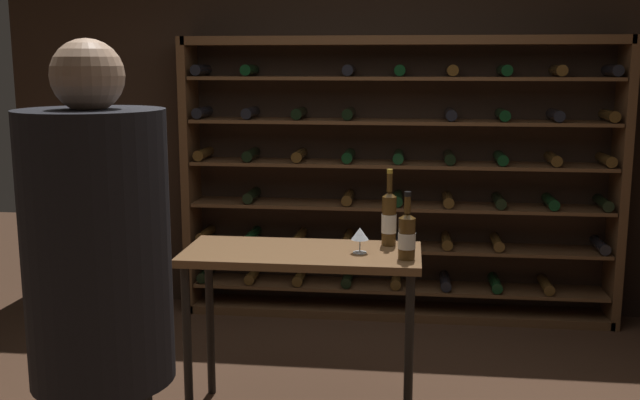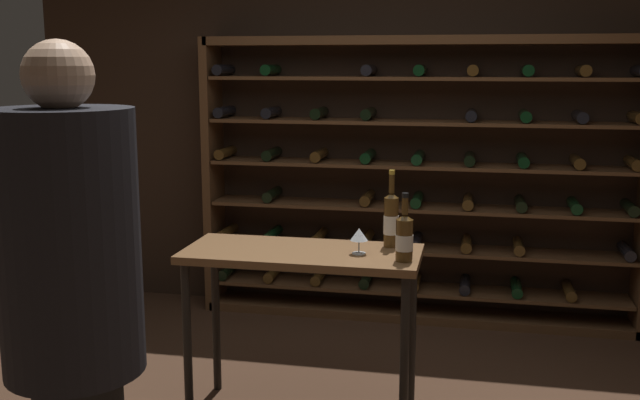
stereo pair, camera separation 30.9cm
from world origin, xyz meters
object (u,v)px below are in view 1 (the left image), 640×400
at_px(wine_bottle_amber_reserve, 407,235).
at_px(wine_glass_stemmed_center, 360,235).
at_px(tasting_table, 302,272).
at_px(person_host_in_suit, 101,309).
at_px(wine_bottle_green_slim, 389,218).
at_px(wine_rack, 398,181).

distance_m(wine_bottle_amber_reserve, wine_glass_stemmed_center, 0.25).
xyz_separation_m(tasting_table, person_host_in_suit, (-0.45, -1.40, 0.26)).
bearing_deg(wine_bottle_green_slim, wine_bottle_amber_reserve, -70.71).
xyz_separation_m(wine_rack, wine_bottle_amber_reserve, (0.07, -1.74, 0.01)).
height_order(person_host_in_suit, wine_glass_stemmed_center, person_host_in_suit).
bearing_deg(tasting_table, wine_bottle_green_slim, 20.76).
relative_size(wine_rack, person_host_in_suit, 1.63).
relative_size(wine_rack, wine_bottle_green_slim, 7.76).
bearing_deg(wine_glass_stemmed_center, wine_bottle_green_slim, 52.26).
bearing_deg(wine_rack, tasting_table, -105.42).
xyz_separation_m(wine_bottle_green_slim, wine_bottle_amber_reserve, (0.09, -0.27, -0.03)).
bearing_deg(tasting_table, wine_rack, 74.58).
xyz_separation_m(person_host_in_suit, wine_glass_stemmed_center, (0.74, 1.38, -0.06)).
relative_size(wine_rack, wine_bottle_amber_reserve, 9.36).
bearing_deg(wine_glass_stemmed_center, wine_rack, 84.47).
bearing_deg(person_host_in_suit, wine_bottle_amber_reserve, -38.26).
distance_m(wine_rack, wine_bottle_amber_reserve, 1.74).
xyz_separation_m(tasting_table, wine_bottle_green_slim, (0.43, 0.16, 0.26)).
distance_m(wine_bottle_green_slim, wine_bottle_amber_reserve, 0.28).
height_order(tasting_table, wine_bottle_amber_reserve, wine_bottle_amber_reserve).
xyz_separation_m(tasting_table, wine_glass_stemmed_center, (0.29, -0.01, 0.21)).
height_order(wine_rack, wine_bottle_amber_reserve, wine_rack).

